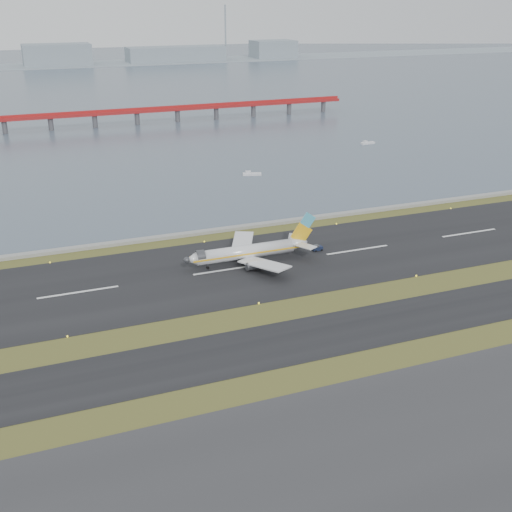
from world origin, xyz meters
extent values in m
plane|color=#404D1B|center=(0.00, 0.00, 0.00)|extent=(1000.00, 1000.00, 0.00)
cube|color=#2D2C2F|center=(0.00, -55.00, 0.05)|extent=(1000.00, 50.00, 0.10)
cube|color=black|center=(0.00, -12.00, 0.05)|extent=(1000.00, 18.00, 0.10)
cube|color=black|center=(0.00, 30.00, 0.05)|extent=(1000.00, 45.00, 0.10)
cube|color=gray|center=(0.00, 60.00, 0.50)|extent=(1000.00, 2.50, 1.00)
cube|color=#424E5E|center=(0.00, 460.00, 0.00)|extent=(1400.00, 800.00, 1.30)
cube|color=#A71C1D|center=(20.00, 250.00, 7.50)|extent=(260.00, 5.00, 1.60)
cube|color=#A71C1D|center=(20.00, 250.00, 9.00)|extent=(260.00, 0.40, 1.40)
cylinder|color=#4C4C51|center=(20.00, 250.00, 3.00)|extent=(2.80, 2.80, 7.00)
cylinder|color=#4C4C51|center=(116.00, 250.00, 3.00)|extent=(2.80, 2.80, 7.00)
cube|color=gray|center=(0.00, 620.00, 0.00)|extent=(1400.00, 80.00, 1.00)
cube|color=gray|center=(10.00, 620.00, 11.00)|extent=(70.00, 35.00, 22.00)
cube|color=gray|center=(140.00, 620.00, 8.00)|extent=(110.00, 35.00, 16.00)
cube|color=gray|center=(260.00, 620.00, 10.00)|extent=(50.00, 35.00, 20.00)
cylinder|color=gray|center=(200.00, 620.00, 30.00)|extent=(1.80, 1.80, 60.00)
cylinder|color=silver|center=(5.86, 32.49, 3.50)|extent=(28.00, 3.80, 3.80)
cone|color=silver|center=(-9.74, 32.49, 3.50)|extent=(3.20, 3.80, 3.80)
cone|color=silver|center=(22.06, 32.49, 3.80)|extent=(5.00, 3.80, 3.80)
cube|color=yellow|center=(5.86, 30.57, 3.50)|extent=(31.00, 0.06, 0.45)
cube|color=yellow|center=(5.86, 34.41, 3.50)|extent=(31.00, 0.06, 0.45)
cube|color=silver|center=(8.06, 23.99, 2.80)|extent=(11.31, 15.89, 1.66)
cube|color=silver|center=(8.06, 40.99, 2.80)|extent=(11.31, 15.89, 1.66)
cylinder|color=#3A3B3F|center=(6.36, 26.49, 1.60)|extent=(4.20, 2.10, 2.10)
cylinder|color=#3A3B3F|center=(6.36, 38.49, 1.60)|extent=(4.20, 2.10, 2.10)
cube|color=yellow|center=(22.86, 32.49, 6.70)|extent=(6.80, 0.35, 6.85)
cube|color=#49B0D0|center=(24.76, 32.49, 10.40)|extent=(4.85, 0.37, 4.90)
cube|color=silver|center=(22.36, 28.69, 4.30)|extent=(5.64, 6.80, 0.22)
cube|color=silver|center=(22.36, 36.29, 4.30)|extent=(5.64, 6.80, 0.22)
cylinder|color=black|center=(-5.14, 32.49, 0.45)|extent=(0.80, 0.28, 0.80)
cylinder|color=black|center=(7.36, 29.69, 0.55)|extent=(1.00, 0.38, 1.00)
cylinder|color=black|center=(7.36, 35.29, 0.55)|extent=(1.00, 0.38, 1.00)
cube|color=#121A33|center=(28.80, 33.82, 0.82)|extent=(3.04, 1.89, 1.09)
cube|color=#3A3B3F|center=(28.44, 33.79, 1.54)|extent=(1.39, 1.47, 0.64)
cylinder|color=black|center=(27.87, 33.01, 0.32)|extent=(0.66, 0.33, 0.64)
cylinder|color=black|center=(27.75, 34.45, 0.32)|extent=(0.66, 0.33, 0.64)
cylinder|color=black|center=(29.86, 33.18, 0.32)|extent=(0.66, 0.33, 0.64)
cylinder|color=black|center=(29.73, 34.63, 0.32)|extent=(0.66, 0.33, 0.64)
cube|color=silver|center=(41.48, 120.39, 0.44)|extent=(8.05, 4.76, 0.99)
cube|color=silver|center=(39.93, 120.92, 1.32)|extent=(2.64, 2.37, 0.99)
cube|color=silver|center=(117.47, 155.79, 0.43)|extent=(7.68, 3.10, 0.96)
cube|color=silver|center=(115.87, 155.63, 1.28)|extent=(2.30, 1.92, 0.96)
camera|label=1|loc=(-51.23, -122.13, 69.27)|focal=45.00mm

